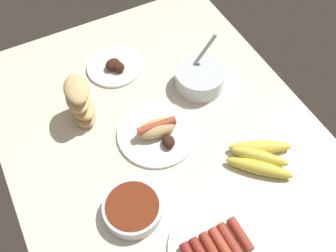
{
  "coord_description": "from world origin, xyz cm",
  "views": [
    {
      "loc": [
        -55.86,
        28.43,
        97.67
      ],
      "look_at": [
        2.98,
        -2.16,
        3.0
      ],
      "focal_mm": 42.22,
      "sensor_mm": 36.0,
      "label": 1
    }
  ],
  "objects_px": {
    "plate_grilled_meat": "(114,66)",
    "bowl_coleslaw": "(200,78)",
    "bread_stack": "(80,102)",
    "bowl_chili": "(133,209)",
    "banana_bunch": "(260,157)",
    "plate_sausages": "(216,249)",
    "plate_hotdog_assembled": "(157,132)"
  },
  "relations": [
    {
      "from": "plate_grilled_meat",
      "to": "bowl_coleslaw",
      "type": "xyz_separation_m",
      "value": [
        -0.19,
        -0.22,
        0.02
      ]
    },
    {
      "from": "plate_hotdog_assembled",
      "to": "bowl_coleslaw",
      "type": "relative_size",
      "value": 1.49
    },
    {
      "from": "plate_hotdog_assembled",
      "to": "bowl_chili",
      "type": "xyz_separation_m",
      "value": [
        -0.19,
        0.17,
        0.01
      ]
    },
    {
      "from": "plate_hotdog_assembled",
      "to": "banana_bunch",
      "type": "height_order",
      "value": "plate_hotdog_assembled"
    },
    {
      "from": "bowl_coleslaw",
      "to": "banana_bunch",
      "type": "bearing_deg",
      "value": -178.63
    },
    {
      "from": "plate_grilled_meat",
      "to": "bread_stack",
      "type": "distance_m",
      "value": 0.22
    },
    {
      "from": "plate_grilled_meat",
      "to": "plate_hotdog_assembled",
      "type": "relative_size",
      "value": 0.77
    },
    {
      "from": "banana_bunch",
      "to": "bowl_coleslaw",
      "type": "relative_size",
      "value": 1.33
    },
    {
      "from": "banana_bunch",
      "to": "bowl_chili",
      "type": "bearing_deg",
      "value": 86.66
    },
    {
      "from": "bowl_coleslaw",
      "to": "bread_stack",
      "type": "bearing_deg",
      "value": 82.1
    },
    {
      "from": "plate_hotdog_assembled",
      "to": "banana_bunch",
      "type": "xyz_separation_m",
      "value": [
        -0.21,
        -0.22,
        0.0
      ]
    },
    {
      "from": "plate_hotdog_assembled",
      "to": "bread_stack",
      "type": "relative_size",
      "value": 1.65
    },
    {
      "from": "bread_stack",
      "to": "plate_sausages",
      "type": "relative_size",
      "value": 0.6
    },
    {
      "from": "plate_hotdog_assembled",
      "to": "bread_stack",
      "type": "distance_m",
      "value": 0.24
    },
    {
      "from": "bowl_coleslaw",
      "to": "plate_sausages",
      "type": "xyz_separation_m",
      "value": [
        -0.49,
        0.23,
        -0.02
      ]
    },
    {
      "from": "plate_hotdog_assembled",
      "to": "banana_bunch",
      "type": "bearing_deg",
      "value": -134.18
    },
    {
      "from": "plate_hotdog_assembled",
      "to": "bread_stack",
      "type": "bearing_deg",
      "value": 45.73
    },
    {
      "from": "bowl_chili",
      "to": "banana_bunch",
      "type": "bearing_deg",
      "value": -93.34
    },
    {
      "from": "plate_sausages",
      "to": "banana_bunch",
      "type": "bearing_deg",
      "value": -56.09
    },
    {
      "from": "bread_stack",
      "to": "plate_grilled_meat",
      "type": "bearing_deg",
      "value": -49.01
    },
    {
      "from": "plate_sausages",
      "to": "plate_hotdog_assembled",
      "type": "bearing_deg",
      "value": -3.97
    },
    {
      "from": "bowl_coleslaw",
      "to": "plate_sausages",
      "type": "height_order",
      "value": "bowl_coleslaw"
    },
    {
      "from": "bowl_chili",
      "to": "banana_bunch",
      "type": "xyz_separation_m",
      "value": [
        -0.02,
        -0.38,
        -0.0
      ]
    },
    {
      "from": "plate_grilled_meat",
      "to": "bread_stack",
      "type": "height_order",
      "value": "bread_stack"
    },
    {
      "from": "plate_grilled_meat",
      "to": "bowl_coleslaw",
      "type": "height_order",
      "value": "bowl_coleslaw"
    },
    {
      "from": "bread_stack",
      "to": "plate_sausages",
      "type": "bearing_deg",
      "value": -165.04
    },
    {
      "from": "plate_grilled_meat",
      "to": "banana_bunch",
      "type": "bearing_deg",
      "value": -156.61
    },
    {
      "from": "bread_stack",
      "to": "plate_sausages",
      "type": "distance_m",
      "value": 0.56
    },
    {
      "from": "bread_stack",
      "to": "bowl_chili",
      "type": "bearing_deg",
      "value": -179.28
    },
    {
      "from": "plate_grilled_meat",
      "to": "banana_bunch",
      "type": "distance_m",
      "value": 0.56
    },
    {
      "from": "bowl_coleslaw",
      "to": "bread_stack",
      "type": "xyz_separation_m",
      "value": [
        0.05,
        0.38,
        0.04
      ]
    },
    {
      "from": "banana_bunch",
      "to": "bread_stack",
      "type": "height_order",
      "value": "bread_stack"
    }
  ]
}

